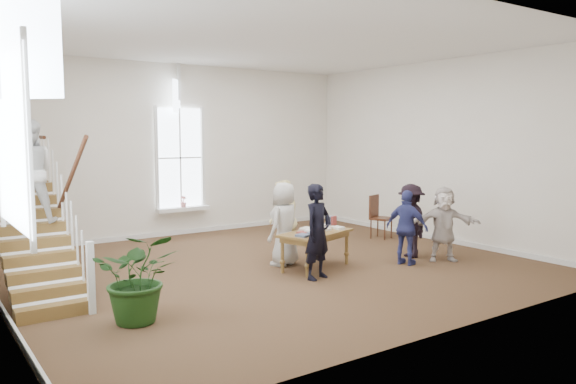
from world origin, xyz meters
TOP-DOWN VIEW (x-y plane):
  - ground at (0.00, 0.00)m, footprint 10.00×10.00m
  - room_shell at (-0.00, 4.39)m, footprint 10.49×10.00m
  - staircase at (-4.34, 0.75)m, footprint 1.10×4.10m
  - library_table at (0.63, -0.61)m, footprint 1.76×1.24m
  - police_officer at (0.18, -1.27)m, footprint 0.74×0.59m
  - elderly_woman at (0.28, -0.02)m, footprint 0.98×0.83m
  - person_yellow at (0.58, 0.48)m, footprint 1.04×1.04m
  - woman_cluster_a at (2.37, -1.43)m, footprint 0.65×0.98m
  - woman_cluster_b at (2.97, -0.98)m, footprint 0.90×1.17m
  - woman_cluster_c at (3.27, -1.63)m, footprint 1.47×1.23m
  - floor_plant at (-3.40, -1.72)m, footprint 1.51×1.43m
  - side_chair at (3.97, 1.08)m, footprint 0.62×0.62m

SIDE VIEW (x-z plane):
  - ground at x=0.00m, z-range 0.00..0.00m
  - room_shell at x=0.00m, z-range -4.60..5.40m
  - side_chair at x=3.97m, z-range 0.07..1.18m
  - floor_plant at x=-3.40m, z-range 0.00..1.32m
  - library_table at x=0.63m, z-range 0.26..1.07m
  - woman_cluster_a at x=2.37m, z-range 0.00..1.54m
  - woman_cluster_c at x=3.27m, z-range 0.00..1.58m
  - woman_cluster_b at x=2.97m, z-range 0.00..1.61m
  - person_yellow at x=0.58m, z-range 0.00..1.70m
  - elderly_woman at x=0.28m, z-range 0.00..1.71m
  - police_officer at x=0.18m, z-range 0.00..1.77m
  - staircase at x=-4.34m, z-range 0.16..3.08m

